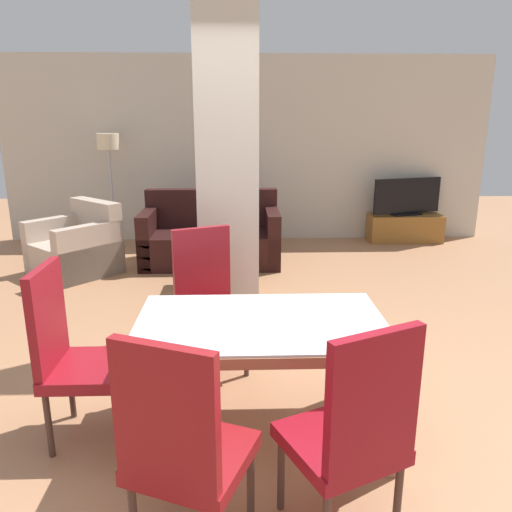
{
  "coord_description": "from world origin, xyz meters",
  "views": [
    {
      "loc": [
        -0.12,
        -2.62,
        1.84
      ],
      "look_at": [
        0.0,
        0.82,
        0.87
      ],
      "focal_mm": 35.0,
      "sensor_mm": 36.0,
      "label": 1
    }
  ],
  "objects": [
    {
      "name": "tv_stand",
      "position": [
        2.38,
        4.68,
        0.2
      ],
      "size": [
        1.09,
        0.4,
        0.41
      ],
      "color": "#935F27",
      "rests_on": "ground_plane"
    },
    {
      "name": "dining_chair_far_left",
      "position": [
        -0.36,
        0.86,
        0.56
      ],
      "size": [
        0.6,
        0.6,
        1.05
      ],
      "rotation": [
        0.0,
        0.0,
        -2.75
      ],
      "color": "maroon",
      "rests_on": "ground_plane"
    },
    {
      "name": "dining_table",
      "position": [
        0.0,
        0.0,
        0.57
      ],
      "size": [
        1.44,
        0.88,
        0.72
      ],
      "color": "#966946",
      "rests_on": "ground_plane"
    },
    {
      "name": "armchair",
      "position": [
        -2.07,
        3.25,
        0.3
      ],
      "size": [
        1.2,
        1.2,
        0.85
      ],
      "rotation": [
        0.0,
        0.0,
        2.41
      ],
      "color": "#BFAB98",
      "rests_on": "ground_plane"
    },
    {
      "name": "divider_pillar",
      "position": [
        -0.21,
        1.49,
        1.35
      ],
      "size": [
        0.5,
        0.34,
        2.7
      ],
      "color": "beige",
      "rests_on": "ground_plane"
    },
    {
      "name": "dining_chair_near_left",
      "position": [
        -0.36,
        -0.87,
        0.56
      ],
      "size": [
        0.6,
        0.6,
        1.05
      ],
      "rotation": [
        0.0,
        0.0,
        -0.39
      ],
      "color": "maroon",
      "rests_on": "ground_plane"
    },
    {
      "name": "floor_lamp",
      "position": [
        -1.94,
        4.55,
        1.35
      ],
      "size": [
        0.31,
        0.31,
        1.61
      ],
      "color": "#B7B7BC",
      "rests_on": "ground_plane"
    },
    {
      "name": "bottle",
      "position": [
        -0.52,
        2.63,
        0.53
      ],
      "size": [
        0.07,
        0.07,
        0.28
      ],
      "color": "#4C2D14",
      "rests_on": "coffee_table"
    },
    {
      "name": "dining_chair_near_right",
      "position": [
        0.36,
        -0.79,
        0.56
      ],
      "size": [
        0.61,
        0.61,
        1.05
      ],
      "rotation": [
        0.0,
        0.0,
        0.42
      ],
      "color": "maroon",
      "rests_on": "ground_plane"
    },
    {
      "name": "coffee_table",
      "position": [
        -0.37,
        2.59,
        0.21
      ],
      "size": [
        0.74,
        0.55,
        0.42
      ],
      "color": "brown",
      "rests_on": "ground_plane"
    },
    {
      "name": "dining_chair_head_left",
      "position": [
        -1.08,
        0.0,
        0.56
      ],
      "size": [
        0.46,
        0.46,
        1.05
      ],
      "rotation": [
        0.0,
        0.0,
        -1.57
      ],
      "color": "maroon",
      "rests_on": "ground_plane"
    },
    {
      "name": "tv_screen",
      "position": [
        2.38,
        4.68,
        0.67
      ],
      "size": [
        1.07,
        0.35,
        0.55
      ],
      "rotation": [
        0.0,
        0.0,
        3.42
      ],
      "color": "black",
      "rests_on": "tv_stand"
    },
    {
      "name": "ground_plane",
      "position": [
        0.0,
        0.0,
        0.0
      ],
      "size": [
        18.0,
        18.0,
        0.0
      ],
      "primitive_type": "plane",
      "color": "#AA7651"
    },
    {
      "name": "back_wall",
      "position": [
        -0.0,
        4.96,
        1.35
      ],
      "size": [
        7.2,
        0.09,
        2.7
      ],
      "color": "beige",
      "rests_on": "ground_plane"
    },
    {
      "name": "sofa",
      "position": [
        -0.49,
        3.67,
        0.31
      ],
      "size": [
        1.73,
        0.91,
        0.91
      ],
      "rotation": [
        0.0,
        0.0,
        3.14
      ],
      "color": "black",
      "rests_on": "ground_plane"
    }
  ]
}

